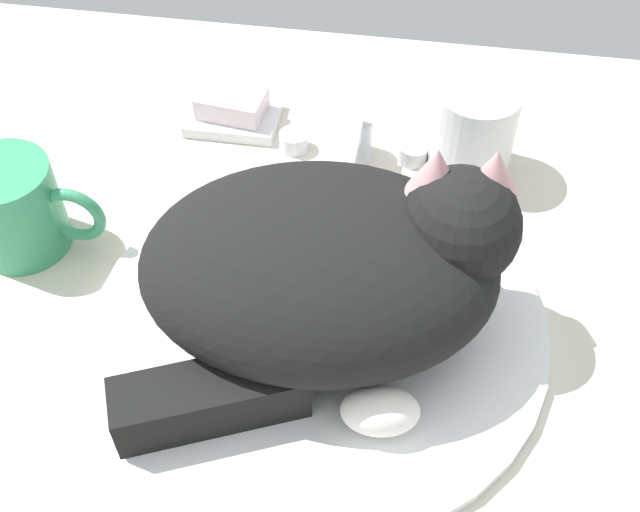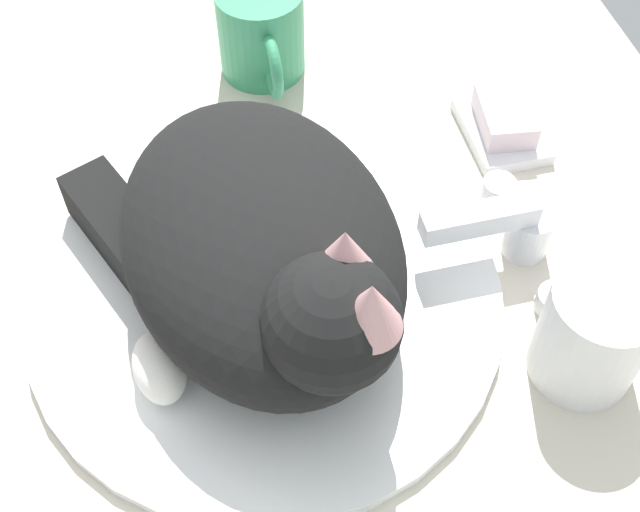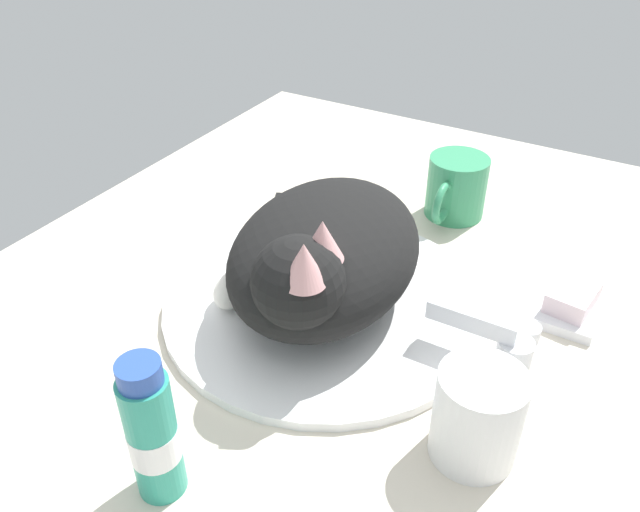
{
  "view_description": "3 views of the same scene",
  "coord_description": "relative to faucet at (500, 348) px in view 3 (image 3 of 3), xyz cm",
  "views": [
    {
      "loc": [
        5.97,
        -37.44,
        51.96
      ],
      "look_at": [
        -0.37,
        2.92,
        5.37
      ],
      "focal_mm": 45.07,
      "sensor_mm": 36.0,
      "label": 1
    },
    {
      "loc": [
        36.13,
        -4.63,
        53.68
      ],
      "look_at": [
        1.64,
        3.85,
        6.65
      ],
      "focal_mm": 47.31,
      "sensor_mm": 36.0,
      "label": 2
    },
    {
      "loc": [
        49.58,
        27.92,
        45.98
      ],
      "look_at": [
        1.57,
        0.2,
        7.92
      ],
      "focal_mm": 36.35,
      "sensor_mm": 36.0,
      "label": 3
    }
  ],
  "objects": [
    {
      "name": "soap_dish",
      "position": [
        -12.5,
        4.32,
        -2.14
      ],
      "size": [
        9.0,
        6.4,
        1.2
      ],
      "primitive_type": "cube",
      "color": "white",
      "rests_on": "ground_plane"
    },
    {
      "name": "toothpaste_bottle",
      "position": [
        27.12,
        -19.62,
        3.67
      ],
      "size": [
        4.04,
        4.04,
        13.75
      ],
      "color": "teal",
      "rests_on": "ground_plane"
    },
    {
      "name": "rinse_cup",
      "position": [
        11.0,
        1.17,
        1.67
      ],
      "size": [
        7.53,
        7.53,
        8.82
      ],
      "color": "white",
      "rests_on": "ground_plane"
    },
    {
      "name": "coffee_mug",
      "position": [
        -26.42,
        -14.47,
        1.47
      ],
      "size": [
        12.06,
        8.0,
        8.43
      ],
      "color": "#389966",
      "rests_on": "ground_plane"
    },
    {
      "name": "soap_bar",
      "position": [
        -12.5,
        4.32,
        -0.38
      ],
      "size": [
        6.95,
        5.13,
        2.32
      ],
      "primitive_type": "cube",
      "rotation": [
        0.0,
        0.0,
        -0.13
      ],
      "color": "silver",
      "rests_on": "soap_dish"
    },
    {
      "name": "sink_basin",
      "position": [
        0.0,
        -19.68,
        -2.2
      ],
      "size": [
        36.05,
        36.05,
        1.09
      ],
      "primitive_type": "cylinder",
      "color": "white",
      "rests_on": "ground_plane"
    },
    {
      "name": "cat",
      "position": [
        1.06,
        -19.7,
        4.83
      ],
      "size": [
        28.82,
        25.05,
        15.35
      ],
      "color": "black",
      "rests_on": "sink_basin"
    },
    {
      "name": "ground_plane",
      "position": [
        0.0,
        -19.68,
        -4.24
      ],
      "size": [
        110.0,
        82.5,
        3.0
      ],
      "primitive_type": "cube",
      "color": "beige"
    },
    {
      "name": "faucet",
      "position": [
        0.0,
        0.0,
        0.0
      ],
      "size": [
        14.41,
        10.83,
        6.17
      ],
      "color": "silver",
      "rests_on": "ground_plane"
    }
  ]
}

